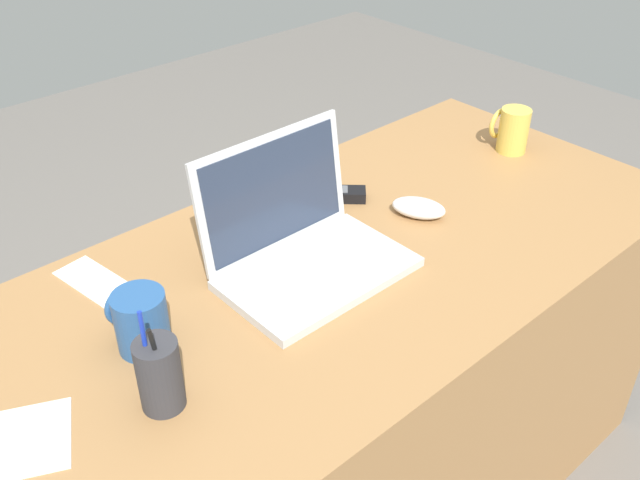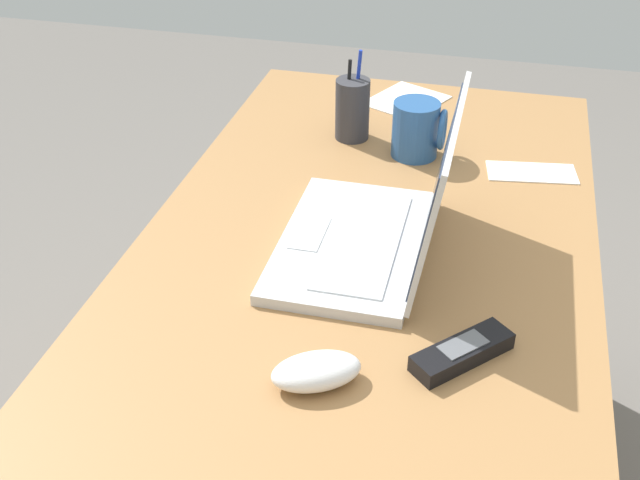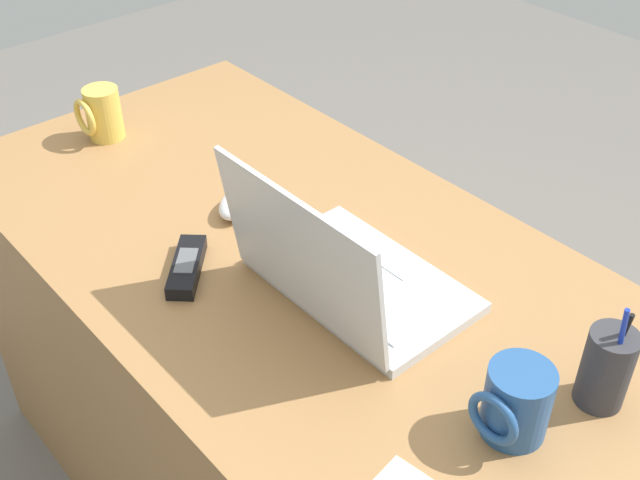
{
  "view_description": "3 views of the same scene",
  "coord_description": "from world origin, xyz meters",
  "px_view_note": "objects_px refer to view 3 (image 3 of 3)",
  "views": [
    {
      "loc": [
        -0.79,
        -0.81,
        1.56
      ],
      "look_at": [
        -0.09,
        -0.03,
        0.85
      ],
      "focal_mm": 39.87,
      "sensor_mm": 36.0,
      "label": 1
    },
    {
      "loc": [
        0.92,
        0.18,
        1.46
      ],
      "look_at": [
        -0.03,
        -0.06,
        0.8
      ],
      "focal_mm": 44.21,
      "sensor_mm": 36.0,
      "label": 2
    },
    {
      "loc": [
        -0.76,
        0.66,
        1.58
      ],
      "look_at": [
        -0.03,
        0.03,
        0.85
      ],
      "focal_mm": 44.26,
      "sensor_mm": 36.0,
      "label": 3
    }
  ],
  "objects_px": {
    "computer_mouse": "(241,201)",
    "cordless_phone": "(187,267)",
    "coffee_mug_white": "(515,403)",
    "coffee_mug_tall": "(102,114)",
    "laptop": "(342,274)",
    "pen_holder": "(606,368)"
  },
  "relations": [
    {
      "from": "laptop",
      "to": "coffee_mug_white",
      "type": "height_order",
      "value": "laptop"
    },
    {
      "from": "laptop",
      "to": "cordless_phone",
      "type": "relative_size",
      "value": 2.59
    },
    {
      "from": "coffee_mug_white",
      "to": "coffee_mug_tall",
      "type": "xyz_separation_m",
      "value": [
        1.04,
        0.02,
        0.0
      ]
    },
    {
      "from": "coffee_mug_tall",
      "to": "laptop",
      "type": "bearing_deg",
      "value": -177.54
    },
    {
      "from": "coffee_mug_white",
      "to": "cordless_phone",
      "type": "xyz_separation_m",
      "value": [
        0.55,
        0.14,
        -0.04
      ]
    },
    {
      "from": "coffee_mug_tall",
      "to": "cordless_phone",
      "type": "height_order",
      "value": "coffee_mug_tall"
    },
    {
      "from": "cordless_phone",
      "to": "coffee_mug_white",
      "type": "bearing_deg",
      "value": -165.96
    },
    {
      "from": "coffee_mug_tall",
      "to": "coffee_mug_white",
      "type": "bearing_deg",
      "value": -178.89
    },
    {
      "from": "coffee_mug_tall",
      "to": "cordless_phone",
      "type": "bearing_deg",
      "value": 166.39
    },
    {
      "from": "coffee_mug_tall",
      "to": "computer_mouse",
      "type": "bearing_deg",
      "value": -171.9
    },
    {
      "from": "laptop",
      "to": "pen_holder",
      "type": "relative_size",
      "value": 1.98
    },
    {
      "from": "laptop",
      "to": "computer_mouse",
      "type": "bearing_deg",
      "value": -5.06
    },
    {
      "from": "laptop",
      "to": "computer_mouse",
      "type": "xyz_separation_m",
      "value": [
        0.3,
        -0.03,
        -0.03
      ]
    },
    {
      "from": "laptop",
      "to": "cordless_phone",
      "type": "xyz_separation_m",
      "value": [
        0.21,
        0.15,
        -0.04
      ]
    },
    {
      "from": "coffee_mug_tall",
      "to": "pen_holder",
      "type": "distance_m",
      "value": 1.1
    },
    {
      "from": "computer_mouse",
      "to": "coffee_mug_white",
      "type": "xyz_separation_m",
      "value": [
        -0.64,
        0.04,
        0.03
      ]
    },
    {
      "from": "cordless_phone",
      "to": "pen_holder",
      "type": "height_order",
      "value": "pen_holder"
    },
    {
      "from": "computer_mouse",
      "to": "cordless_phone",
      "type": "distance_m",
      "value": 0.2
    },
    {
      "from": "computer_mouse",
      "to": "coffee_mug_tall",
      "type": "bearing_deg",
      "value": -19.83
    },
    {
      "from": "computer_mouse",
      "to": "coffee_mug_tall",
      "type": "height_order",
      "value": "coffee_mug_tall"
    },
    {
      "from": "laptop",
      "to": "pen_holder",
      "type": "bearing_deg",
      "value": -162.11
    },
    {
      "from": "computer_mouse",
      "to": "cordless_phone",
      "type": "relative_size",
      "value": 0.85
    }
  ]
}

